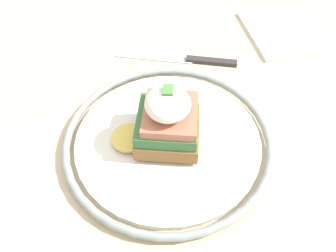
% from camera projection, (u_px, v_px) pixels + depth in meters
% --- Properties ---
extents(dining_table, '(1.02, 0.84, 0.76)m').
position_uv_depth(dining_table, '(175.00, 176.00, 0.53)').
color(dining_table, '#C6B28E').
rests_on(dining_table, ground_plane).
extents(plate, '(0.27, 0.27, 0.02)m').
position_uv_depth(plate, '(168.00, 139.00, 0.43)').
color(plate, silver).
rests_on(plate, dining_table).
extents(sandwich, '(0.08, 0.11, 0.08)m').
position_uv_depth(sandwich, '(167.00, 120.00, 0.40)').
color(sandwich, olive).
rests_on(sandwich, plate).
extents(knife, '(0.03, 0.20, 0.01)m').
position_uv_depth(knife, '(186.00, 59.00, 0.54)').
color(knife, '#2D2D2D').
rests_on(knife, dining_table).
extents(napkin, '(0.17, 0.14, 0.01)m').
position_uv_depth(napkin, '(278.00, 32.00, 0.59)').
color(napkin, white).
rests_on(napkin, dining_table).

